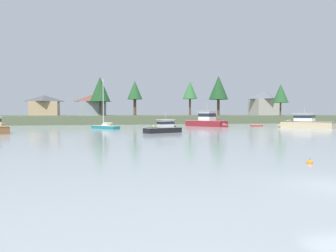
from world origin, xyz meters
TOP-DOWN VIEW (x-y plane):
  - far_shore_bank at (0.00, 89.87)m, footprint 169.65×42.69m
  - cruiser_black at (0.74, 35.34)m, footprint 6.75×4.17m
  - dinghy_red at (24.71, 52.49)m, footprint 2.70×1.22m
  - cruiser_sand at (29.59, 43.86)m, footprint 8.99×10.25m
  - cruiser_maroon at (14.54, 54.30)m, footprint 8.43×10.42m
  - sailboat_teal at (-7.81, 48.61)m, footprint 5.09×5.88m
  - mooring_buoy_orange at (2.54, 5.32)m, footprint 0.32×0.32m
  - mooring_buoy_yellow at (3.24, 60.02)m, footprint 0.35×0.35m
  - shore_tree_right at (-8.24, 85.61)m, footprint 5.96×5.96m
  - shore_tree_inland_a at (2.23, 87.11)m, footprint 4.63×4.63m
  - shore_tree_left at (29.89, 87.77)m, footprint 6.36×6.36m
  - shore_tree_right_mid at (43.26, 72.78)m, footprint 4.49×4.49m
  - shore_tree_far_right at (20.82, 90.08)m, footprint 4.85×4.85m
  - cottage_eastern at (-10.42, 89.48)m, footprint 8.46×7.45m
  - cottage_behind_trees at (50.67, 95.54)m, footprint 9.10×9.06m
  - cottage_hillside at (-25.78, 98.76)m, footprint 9.35×7.70m

SIDE VIEW (x-z plane):
  - mooring_buoy_orange at x=2.54m, z-range -0.13..0.25m
  - mooring_buoy_yellow at x=3.24m, z-range -0.14..0.27m
  - dinghy_red at x=24.71m, z-range -0.11..0.33m
  - sailboat_teal at x=-7.81m, z-range -4.59..5.00m
  - cruiser_black at x=0.74m, z-range -1.42..2.33m
  - cruiser_sand at x=29.59m, z-range -2.00..3.29m
  - cruiser_maroon at x=14.54m, z-range -2.46..3.93m
  - far_shore_bank at x=0.00m, z-range 0.00..2.16m
  - cottage_eastern at x=-10.42m, z-range 2.27..8.68m
  - cottage_hillside at x=-25.78m, z-range 2.27..8.79m
  - cottage_behind_trees at x=50.67m, z-range 2.31..10.99m
  - shore_tree_right_mid at x=43.26m, z-range 4.00..13.26m
  - shore_tree_inland_a at x=2.23m, z-range 4.48..15.16m
  - shore_tree_right at x=-8.24m, z-range 4.22..15.69m
  - shore_tree_far_right at x=20.82m, z-range 4.77..16.12m
  - shore_tree_left at x=29.89m, z-range 4.68..17.69m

